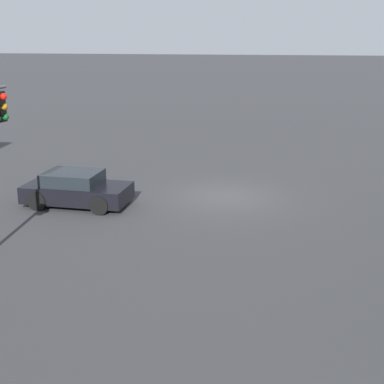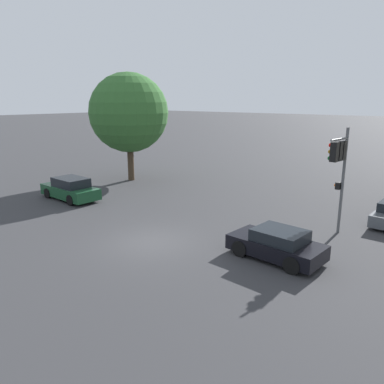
# 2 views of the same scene
# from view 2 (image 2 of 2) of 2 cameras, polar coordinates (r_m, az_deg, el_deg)

# --- Properties ---
(ground_plane) EXTENTS (300.00, 300.00, 0.00)m
(ground_plane) POSITION_cam_2_polar(r_m,az_deg,el_deg) (17.87, -6.30, -7.55)
(ground_plane) COLOR #333335
(street_tree) EXTENTS (6.29, 6.29, 8.62)m
(street_tree) POSITION_cam_2_polar(r_m,az_deg,el_deg) (30.82, -9.61, 11.81)
(street_tree) COLOR #423323
(street_tree) RESTS_ON ground_plane
(traffic_signal) EXTENTS (0.53, 1.85, 5.24)m
(traffic_signal) POSITION_cam_2_polar(r_m,az_deg,el_deg) (18.93, 21.46, 4.52)
(traffic_signal) COLOR #515456
(traffic_signal) RESTS_ON ground_plane
(crossing_car_0) EXTENTS (4.00, 2.10, 1.30)m
(crossing_car_0) POSITION_cam_2_polar(r_m,az_deg,el_deg) (16.17, 12.80, -7.79)
(crossing_car_0) COLOR black
(crossing_car_0) RESTS_ON ground_plane
(crossing_car_1) EXTENTS (4.53, 1.96, 1.49)m
(crossing_car_1) POSITION_cam_2_polar(r_m,az_deg,el_deg) (26.19, -18.05, 0.43)
(crossing_car_1) COLOR #194728
(crossing_car_1) RESTS_ON ground_plane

